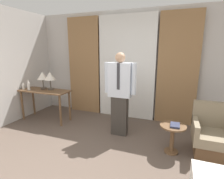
{
  "coord_description": "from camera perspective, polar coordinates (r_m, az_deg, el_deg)",
  "views": [
    {
      "loc": [
        1.21,
        -1.44,
        1.75
      ],
      "look_at": [
        0.05,
        1.66,
        0.99
      ],
      "focal_mm": 28.0,
      "sensor_mm": 36.0,
      "label": 1
    }
  ],
  "objects": [
    {
      "name": "armchair",
      "position": [
        3.49,
        29.83,
        -13.2
      ],
      "size": [
        0.63,
        0.65,
        0.86
      ],
      "color": "brown",
      "rests_on": "ground_plane"
    },
    {
      "name": "book",
      "position": [
        3.15,
        19.89,
        -10.89
      ],
      "size": [
        0.15,
        0.22,
        0.03
      ],
      "color": "#2D334C",
      "rests_on": "side_table"
    },
    {
      "name": "curtain_drape_left",
      "position": [
        4.92,
        -9.12,
        7.44
      ],
      "size": [
        0.9,
        0.06,
        2.58
      ],
      "color": "#997047",
      "rests_on": "ground_plane"
    },
    {
      "name": "wall_back",
      "position": [
        4.57,
        5.18,
        7.89
      ],
      "size": [
        10.0,
        0.06,
        2.7
      ],
      "color": "beige",
      "rests_on": "ground_plane"
    },
    {
      "name": "bottle_by_lamp",
      "position": [
        4.9,
        -26.98,
        0.87
      ],
      "size": [
        0.06,
        0.06,
        0.17
      ],
      "color": "silver",
      "rests_on": "desk"
    },
    {
      "name": "bottle_near_edge",
      "position": [
        4.73,
        -25.58,
        1.01
      ],
      "size": [
        0.06,
        0.06,
        0.24
      ],
      "color": "silver",
      "rests_on": "desk"
    },
    {
      "name": "side_table",
      "position": [
        3.24,
        19.14,
        -13.57
      ],
      "size": [
        0.43,
        0.43,
        0.5
      ],
      "color": "brown",
      "rests_on": "ground_plane"
    },
    {
      "name": "desk",
      "position": [
        4.63,
        -21.06,
        -1.69
      ],
      "size": [
        1.27,
        0.49,
        0.77
      ],
      "color": "brown",
      "rests_on": "ground_plane"
    },
    {
      "name": "table_lamp_right",
      "position": [
        4.54,
        -19.6,
        3.9
      ],
      "size": [
        0.25,
        0.25,
        0.44
      ],
      "color": "#4C4238",
      "rests_on": "desk"
    },
    {
      "name": "person",
      "position": [
        3.51,
        2.58,
        -0.72
      ],
      "size": [
        0.66,
        0.22,
        1.7
      ],
      "color": "#38332D",
      "rests_on": "ground_plane"
    },
    {
      "name": "curtain_drape_right",
      "position": [
        4.28,
        20.6,
        5.98
      ],
      "size": [
        0.9,
        0.06,
        2.58
      ],
      "color": "#997047",
      "rests_on": "ground_plane"
    },
    {
      "name": "curtain_sheer_center",
      "position": [
        4.45,
        4.71,
        6.99
      ],
      "size": [
        1.45,
        0.06,
        2.58
      ],
      "color": "white",
      "rests_on": "ground_plane"
    },
    {
      "name": "table_lamp_left",
      "position": [
        4.69,
        -21.75,
        3.99
      ],
      "size": [
        0.25,
        0.25,
        0.44
      ],
      "color": "#4C4238",
      "rests_on": "desk"
    }
  ]
}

